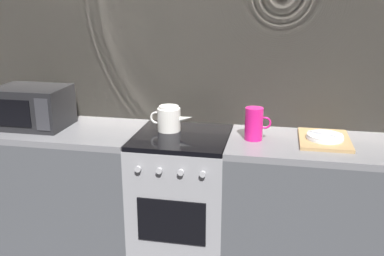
% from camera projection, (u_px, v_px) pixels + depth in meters
% --- Properties ---
extents(back_wall, '(3.60, 0.05, 2.40)m').
position_uv_depth(back_wall, '(192.00, 79.00, 2.99)').
color(back_wall, '#A39989').
rests_on(back_wall, ground_plane).
extents(counter_left, '(1.20, 0.60, 0.90)m').
position_uv_depth(counter_left, '(57.00, 188.00, 3.07)').
color(counter_left, '#515459').
rests_on(counter_left, ground_plane).
extents(stove_unit, '(0.60, 0.63, 0.90)m').
position_uv_depth(stove_unit, '(182.00, 199.00, 2.90)').
color(stove_unit, '#9E9EA3').
rests_on(stove_unit, ground_plane).
extents(counter_right, '(1.20, 0.60, 0.90)m').
position_uv_depth(counter_right, '(323.00, 212.00, 2.74)').
color(counter_right, '#515459').
rests_on(counter_right, ground_plane).
extents(microwave, '(0.46, 0.35, 0.27)m').
position_uv_depth(microwave, '(33.00, 107.00, 2.91)').
color(microwave, black).
rests_on(microwave, counter_left).
extents(kettle, '(0.28, 0.15, 0.17)m').
position_uv_depth(kettle, '(169.00, 119.00, 2.84)').
color(kettle, white).
rests_on(kettle, stove_unit).
extents(pitcher, '(0.16, 0.11, 0.20)m').
position_uv_depth(pitcher, '(254.00, 124.00, 2.66)').
color(pitcher, '#E5197A').
rests_on(pitcher, counter_right).
extents(dish_pile, '(0.30, 0.40, 0.06)m').
position_uv_depth(dish_pile, '(325.00, 139.00, 2.64)').
color(dish_pile, tan).
rests_on(dish_pile, counter_right).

